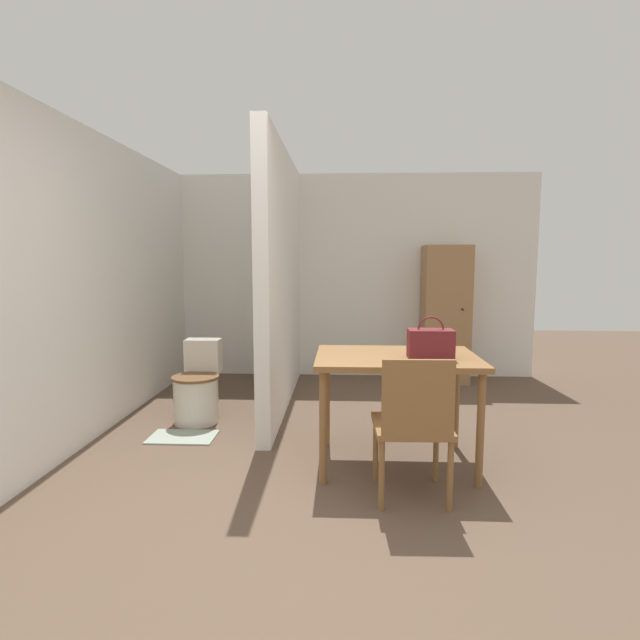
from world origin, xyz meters
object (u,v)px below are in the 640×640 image
at_px(toilet, 198,389).
at_px(handbag, 430,343).
at_px(wooden_cabinet, 445,314).
at_px(dining_table, 396,368).
at_px(wooden_chair, 413,422).

bearing_deg(toilet, handbag, -27.74).
bearing_deg(wooden_cabinet, dining_table, -108.39).
relative_size(wooden_chair, toilet, 1.26).
height_order(toilet, handbag, handbag).
height_order(dining_table, wooden_chair, wooden_chair).
relative_size(dining_table, toilet, 1.57).
xyz_separation_m(wooden_chair, handbag, (0.17, 0.45, 0.40)).
xyz_separation_m(wooden_chair, toilet, (-1.74, 1.45, -0.20)).
distance_m(wooden_chair, wooden_cabinet, 3.18).
distance_m(dining_table, wooden_chair, 0.59).
xyz_separation_m(dining_table, wooden_chair, (0.05, -0.55, -0.21)).
distance_m(dining_table, handbag, 0.30).
bearing_deg(dining_table, toilet, 151.90).
xyz_separation_m(handbag, wooden_cabinet, (0.62, 2.62, -0.08)).
relative_size(dining_table, wooden_cabinet, 0.69).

